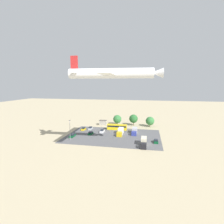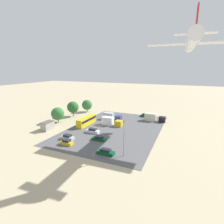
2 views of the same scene
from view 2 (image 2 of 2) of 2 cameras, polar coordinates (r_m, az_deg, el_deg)
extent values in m
plane|color=tan|center=(70.53, -4.69, -4.62)|extent=(400.00, 400.00, 0.00)
cube|color=#565659|center=(67.41, 1.04, -5.43)|extent=(48.03, 32.81, 0.08)
cube|color=#9E998E|center=(70.08, -20.28, -4.27)|extent=(4.56, 2.75, 3.09)
cube|color=#59514C|center=(69.62, -20.39, -3.01)|extent=(4.80, 2.99, 0.12)
cube|color=gold|center=(72.31, -8.29, -2.85)|extent=(11.46, 2.48, 3.20)
cube|color=black|center=(72.14, -8.31, -2.41)|extent=(11.00, 2.52, 0.90)
cube|color=silver|center=(63.40, -6.30, -6.32)|extent=(1.81, 4.72, 0.94)
cube|color=#1E232D|center=(63.12, -6.32, -5.63)|extent=(1.52, 2.64, 0.69)
cube|color=#ADB2B7|center=(59.35, -14.29, -8.16)|extent=(1.88, 4.37, 0.91)
cube|color=#1E232D|center=(59.06, -14.34, -7.45)|extent=(1.58, 2.45, 0.66)
cube|color=gold|center=(55.50, -14.59, -9.77)|extent=(1.78, 4.02, 0.92)
cube|color=#1E232D|center=(55.19, -14.64, -9.02)|extent=(1.50, 2.25, 0.67)
cube|color=#0C4723|center=(84.95, 10.69, -1.21)|extent=(1.95, 4.08, 0.85)
cube|color=#1E232D|center=(84.76, 10.71, -0.73)|extent=(1.64, 2.28, 0.62)
cube|color=#0C4723|center=(48.21, -2.07, -13.12)|extent=(1.88, 4.80, 0.88)
cube|color=#1E232D|center=(47.87, -2.07, -12.30)|extent=(1.58, 2.69, 0.65)
cube|color=#0C4723|center=(56.94, -4.28, -8.76)|extent=(1.92, 4.51, 0.82)
cube|color=#1E232D|center=(56.67, -4.29, -8.10)|extent=(1.61, 2.52, 0.60)
cube|color=gold|center=(69.88, 2.24, -3.72)|extent=(2.56, 2.61, 2.24)
cube|color=white|center=(71.60, -1.43, -2.87)|extent=(2.56, 4.64, 3.20)
cube|color=navy|center=(77.48, 2.10, -1.97)|extent=(2.54, 2.53, 2.13)
cube|color=#B2B2B7|center=(79.17, -1.11, -1.27)|extent=(2.54, 4.50, 3.05)
cube|color=black|center=(78.15, 16.06, -2.32)|extent=(2.40, 2.71, 2.30)
cube|color=beige|center=(78.78, 12.40, -1.59)|extent=(2.40, 4.82, 3.28)
cylinder|color=brown|center=(86.31, -12.53, -0.58)|extent=(0.36, 0.36, 2.43)
sphere|color=#28602D|center=(85.55, -12.65, 1.55)|extent=(5.52, 5.52, 5.52)
cylinder|color=brown|center=(78.48, -17.15, -2.61)|extent=(0.36, 0.36, 1.71)
sphere|color=#337038|center=(77.73, -17.31, -0.55)|extent=(5.50, 5.50, 5.50)
cylinder|color=brown|center=(94.08, -8.09, 0.61)|extent=(0.36, 0.36, 1.72)
sphere|color=#337038|center=(93.46, -8.15, 2.32)|extent=(5.38, 5.38, 5.38)
cylinder|color=gray|center=(45.60, 3.86, -8.92)|extent=(0.20, 0.20, 9.36)
cube|color=#4C4C51|center=(43.93, 3.96, -3.07)|extent=(0.90, 0.28, 0.20)
cylinder|color=white|center=(62.90, 24.64, 20.14)|extent=(30.51, 5.16, 3.62)
cone|color=white|center=(79.05, 23.95, 18.71)|extent=(4.15, 3.64, 3.44)
cube|color=white|center=(62.83, 24.58, 19.65)|extent=(5.63, 27.51, 0.36)
cube|color=white|center=(50.32, 25.53, 22.10)|extent=(2.62, 9.81, 0.24)
cube|color=#B22323|center=(50.47, 26.08, 26.39)|extent=(2.74, 0.42, 4.86)
camera|label=1|loc=(97.64, 64.10, 8.74)|focal=28.00mm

